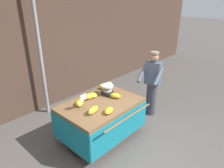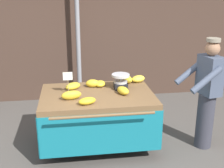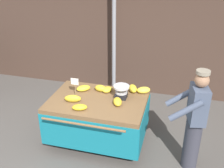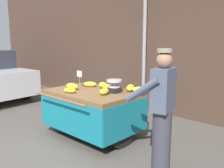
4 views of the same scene
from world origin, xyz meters
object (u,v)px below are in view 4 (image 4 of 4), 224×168
object	(u,v)px
banana_bunch_0	(72,86)
banana_bunch_4	(104,91)
banana_bunch_1	(103,85)
banana_bunch_6	(90,84)
banana_bunch_5	(70,90)
banana_cart	(93,103)
price_sign	(79,75)
banana_bunch_7	(130,88)
weighing_scale	(114,86)
vendor_person	(162,111)
street_pole	(144,46)
banana_bunch_2	(108,87)
banana_bunch_3	(139,90)

from	to	relation	value
banana_bunch_0	banana_bunch_4	size ratio (longest dim) A/B	1.15
banana_bunch_1	banana_bunch_6	size ratio (longest dim) A/B	0.83
banana_bunch_1	banana_bunch_4	xyz separation A→B (m)	(0.42, -0.39, -0.01)
banana_bunch_1	banana_bunch_5	xyz separation A→B (m)	(-0.13, -0.71, -0.01)
banana_cart	price_sign	world-z (taller)	price_sign
price_sign	banana_bunch_5	size ratio (longest dim) A/B	1.38
banana_bunch_0	banana_bunch_7	xyz separation A→B (m)	(0.92, 0.64, 0.00)
banana_bunch_1	banana_bunch_4	distance (m)	0.57
banana_cart	weighing_scale	distance (m)	0.55
banana_bunch_6	banana_bunch_4	bearing A→B (deg)	-23.82
banana_bunch_5	vendor_person	distance (m)	1.81
banana_bunch_4	banana_bunch_0	bearing A→B (deg)	-171.74
street_pole	banana_cart	world-z (taller)	street_pole
weighing_scale	banana_bunch_0	distance (m)	0.85
banana_cart	banana_bunch_6	world-z (taller)	banana_bunch_6
price_sign	banana_bunch_7	distance (m)	1.06
banana_bunch_2	vendor_person	bearing A→B (deg)	-19.73
weighing_scale	banana_bunch_7	distance (m)	0.32
weighing_scale	banana_bunch_4	bearing A→B (deg)	-91.42
banana_bunch_4	banana_bunch_6	xyz separation A→B (m)	(-0.73, 0.32, -0.00)
weighing_scale	vendor_person	bearing A→B (deg)	-17.98
banana_bunch_4	banana_bunch_6	world-z (taller)	banana_bunch_4
banana_bunch_1	banana_bunch_5	bearing A→B (deg)	-100.57
banana_bunch_0	banana_bunch_3	distance (m)	1.29
price_sign	banana_bunch_0	size ratio (longest dim) A/B	1.19
banana_bunch_7	banana_bunch_5	bearing A→B (deg)	-129.86
street_pole	banana_bunch_2	distance (m)	1.75
street_pole	banana_bunch_3	size ratio (longest dim) A/B	13.53
banana_bunch_1	banana_bunch_2	xyz separation A→B (m)	(0.12, 0.01, -0.02)
weighing_scale	banana_bunch_5	world-z (taller)	weighing_scale
banana_bunch_1	banana_bunch_5	world-z (taller)	banana_bunch_1
price_sign	banana_bunch_0	world-z (taller)	price_sign
banana_bunch_1	banana_bunch_4	size ratio (longest dim) A/B	0.87
vendor_person	banana_bunch_1	bearing A→B (deg)	162.03
street_pole	banana_cart	bearing A→B (deg)	-83.85
banana_bunch_7	vendor_person	xyz separation A→B (m)	(1.09, -0.68, -0.08)
vendor_person	banana_bunch_3	bearing A→B (deg)	142.41
banana_bunch_1	vendor_person	xyz separation A→B (m)	(1.67, -0.54, -0.07)
banana_bunch_5	banana_bunch_4	bearing A→B (deg)	30.34
weighing_scale	banana_bunch_4	world-z (taller)	weighing_scale
banana_bunch_6	street_pole	bearing A→B (deg)	84.69
banana_bunch_3	banana_bunch_2	bearing A→B (deg)	-168.46
banana_bunch_2	banana_bunch_7	distance (m)	0.47
banana_bunch_2	street_pole	bearing A→B (deg)	100.26
banana_bunch_6	price_sign	bearing A→B (deg)	-107.97
banana_bunch_2	banana_bunch_6	world-z (taller)	banana_bunch_6
street_pole	banana_bunch_0	bearing A→B (deg)	-94.98
banana_bunch_4	banana_bunch_1	bearing A→B (deg)	137.32
banana_bunch_3	banana_bunch_1	bearing A→B (deg)	-169.25
street_pole	banana_bunch_0	distance (m)	2.20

